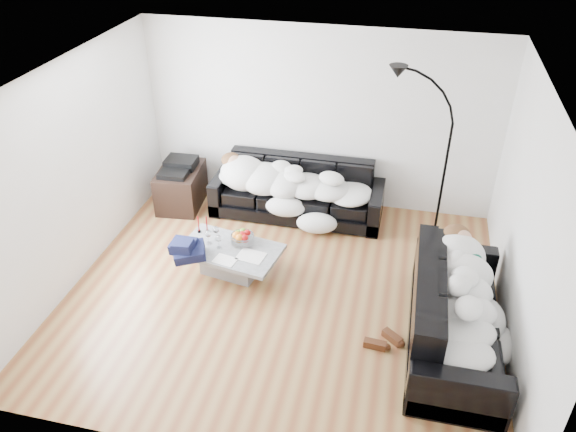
% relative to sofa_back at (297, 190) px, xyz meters
% --- Properties ---
extents(ground, '(5.00, 5.00, 0.00)m').
position_rel_sofa_back_xyz_m(ground, '(0.20, -1.77, -0.40)').
color(ground, brown).
rests_on(ground, ground).
extents(wall_back, '(5.00, 0.02, 2.60)m').
position_rel_sofa_back_xyz_m(wall_back, '(0.20, 0.48, 0.90)').
color(wall_back, silver).
rests_on(wall_back, ground).
extents(wall_left, '(0.02, 4.50, 2.60)m').
position_rel_sofa_back_xyz_m(wall_left, '(-2.30, -1.77, 0.90)').
color(wall_left, silver).
rests_on(wall_left, ground).
extents(wall_right, '(0.02, 4.50, 2.60)m').
position_rel_sofa_back_xyz_m(wall_right, '(2.70, -1.77, 0.90)').
color(wall_right, silver).
rests_on(wall_right, ground).
extents(ceiling, '(5.00, 5.00, 0.00)m').
position_rel_sofa_back_xyz_m(ceiling, '(0.20, -1.77, 2.20)').
color(ceiling, white).
rests_on(ceiling, ground).
extents(sofa_back, '(2.43, 0.84, 0.79)m').
position_rel_sofa_back_xyz_m(sofa_back, '(0.00, 0.00, 0.00)').
color(sofa_back, black).
rests_on(sofa_back, ground).
extents(sofa_right, '(0.93, 2.17, 0.88)m').
position_rel_sofa_back_xyz_m(sofa_right, '(2.17, -2.15, 0.04)').
color(sofa_right, black).
rests_on(sofa_right, ground).
extents(sleeper_back, '(2.05, 0.71, 0.41)m').
position_rel_sofa_back_xyz_m(sleeper_back, '(0.00, -0.05, 0.23)').
color(sleeper_back, white).
rests_on(sleeper_back, sofa_back).
extents(sleeper_right, '(0.78, 1.86, 0.45)m').
position_rel_sofa_back_xyz_m(sleeper_right, '(2.17, -2.15, 0.25)').
color(sleeper_right, white).
rests_on(sleeper_right, sofa_right).
extents(teal_cushion, '(0.42, 0.38, 0.20)m').
position_rel_sofa_back_xyz_m(teal_cushion, '(2.11, -1.48, 0.32)').
color(teal_cushion, '#0B523A').
rests_on(teal_cushion, sofa_right).
extents(coffee_table, '(1.33, 0.91, 0.36)m').
position_rel_sofa_back_xyz_m(coffee_table, '(-0.52, -1.52, -0.22)').
color(coffee_table, '#939699').
rests_on(coffee_table, ground).
extents(fruit_bowl, '(0.32, 0.32, 0.18)m').
position_rel_sofa_back_xyz_m(fruit_bowl, '(-0.40, -1.36, 0.05)').
color(fruit_bowl, white).
rests_on(fruit_bowl, coffee_table).
extents(wine_glass_a, '(0.09, 0.09, 0.19)m').
position_rel_sofa_back_xyz_m(wine_glass_a, '(-0.74, -1.37, 0.05)').
color(wine_glass_a, white).
rests_on(wine_glass_a, coffee_table).
extents(wine_glass_b, '(0.09, 0.09, 0.19)m').
position_rel_sofa_back_xyz_m(wine_glass_b, '(-0.80, -1.47, 0.05)').
color(wine_glass_b, white).
rests_on(wine_glass_b, coffee_table).
extents(wine_glass_c, '(0.09, 0.09, 0.18)m').
position_rel_sofa_back_xyz_m(wine_glass_c, '(-0.65, -1.53, 0.05)').
color(wine_glass_c, white).
rests_on(wine_glass_c, coffee_table).
extents(candle_left, '(0.05, 0.05, 0.23)m').
position_rel_sofa_back_xyz_m(candle_left, '(-1.01, -1.27, 0.07)').
color(candle_left, maroon).
rests_on(candle_left, coffee_table).
extents(candle_right, '(0.05, 0.05, 0.22)m').
position_rel_sofa_back_xyz_m(candle_right, '(-0.91, -1.24, 0.07)').
color(candle_right, maroon).
rests_on(candle_right, coffee_table).
extents(newspaper_a, '(0.36, 0.30, 0.01)m').
position_rel_sofa_back_xyz_m(newspaper_a, '(-0.22, -1.61, -0.03)').
color(newspaper_a, silver).
rests_on(newspaper_a, coffee_table).
extents(newspaper_b, '(0.30, 0.24, 0.01)m').
position_rel_sofa_back_xyz_m(newspaper_b, '(-0.50, -1.76, -0.03)').
color(newspaper_b, silver).
rests_on(newspaper_b, coffee_table).
extents(navy_jacket, '(0.42, 0.37, 0.19)m').
position_rel_sofa_back_xyz_m(navy_jacket, '(-0.97, -1.78, 0.14)').
color(navy_jacket, black).
rests_on(navy_jacket, coffee_table).
extents(shoes, '(0.47, 0.40, 0.09)m').
position_rel_sofa_back_xyz_m(shoes, '(1.45, -2.34, -0.35)').
color(shoes, '#472311').
rests_on(shoes, ground).
extents(av_cabinet, '(0.66, 0.90, 0.58)m').
position_rel_sofa_back_xyz_m(av_cabinet, '(-1.73, -0.12, -0.11)').
color(av_cabinet, black).
rests_on(av_cabinet, ground).
extents(stereo, '(0.45, 0.36, 0.13)m').
position_rel_sofa_back_xyz_m(stereo, '(-1.73, -0.12, 0.25)').
color(stereo, black).
rests_on(stereo, av_cabinet).
extents(floor_lamp, '(0.80, 0.45, 2.07)m').
position_rel_sofa_back_xyz_m(floor_lamp, '(1.95, -0.21, 0.64)').
color(floor_lamp, black).
rests_on(floor_lamp, ground).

